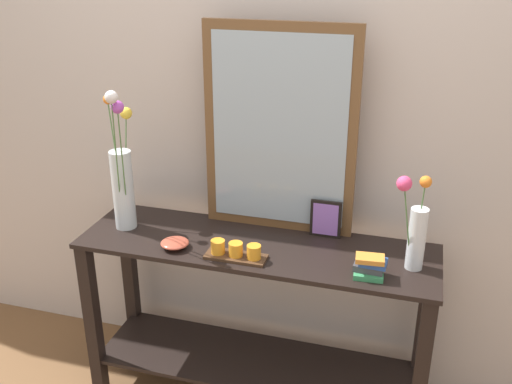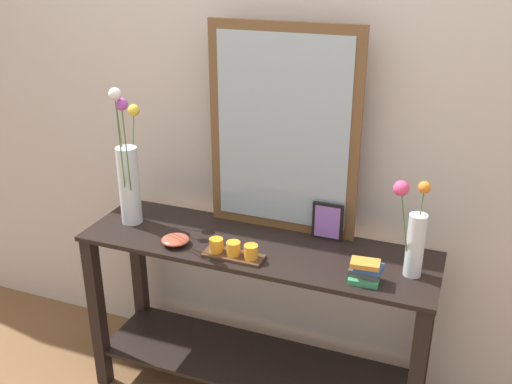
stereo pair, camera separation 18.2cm
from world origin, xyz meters
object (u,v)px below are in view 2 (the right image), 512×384
at_px(decorative_bowl, 175,240).
at_px(book_stack, 366,271).
at_px(candle_tray, 233,251).
at_px(tall_vase_left, 128,175).
at_px(vase_right, 414,235).
at_px(mirror_leaning, 283,132).
at_px(console_table, 256,308).
at_px(picture_frame_small, 328,222).

height_order(decorative_bowl, book_stack, book_stack).
bearing_deg(candle_tray, decorative_bowl, 177.66).
bearing_deg(tall_vase_left, vase_right, -0.44).
distance_m(mirror_leaning, vase_right, 0.67).
xyz_separation_m(console_table, book_stack, (0.47, -0.12, 0.35)).
bearing_deg(mirror_leaning, vase_right, -19.15).
relative_size(vase_right, picture_frame_small, 2.38).
distance_m(tall_vase_left, picture_frame_small, 0.87).
bearing_deg(book_stack, tall_vase_left, 173.95).
xyz_separation_m(decorative_bowl, book_stack, (0.78, 0.00, 0.02)).
bearing_deg(picture_frame_small, console_table, -149.81).
distance_m(vase_right, book_stack, 0.22).
distance_m(tall_vase_left, vase_right, 1.21).
distance_m(picture_frame_small, decorative_bowl, 0.63).
height_order(tall_vase_left, vase_right, tall_vase_left).
relative_size(tall_vase_left, picture_frame_small, 3.91).
bearing_deg(console_table, decorative_bowl, -158.82).
distance_m(decorative_bowl, book_stack, 0.78).
bearing_deg(book_stack, candle_tray, -178.67).
bearing_deg(tall_vase_left, mirror_leaning, 16.80).
relative_size(tall_vase_left, candle_tray, 2.62).
xyz_separation_m(vase_right, book_stack, (-0.15, -0.10, -0.13)).
bearing_deg(candle_tray, console_table, 71.17).
xyz_separation_m(mirror_leaning, decorative_bowl, (-0.35, -0.30, -0.41)).
height_order(console_table, mirror_leaning, mirror_leaning).
height_order(console_table, tall_vase_left, tall_vase_left).
bearing_deg(picture_frame_small, mirror_leaning, 170.92).
relative_size(picture_frame_small, book_stack, 1.34).
height_order(tall_vase_left, decorative_bowl, tall_vase_left).
bearing_deg(tall_vase_left, picture_frame_small, 10.50).
height_order(console_table, decorative_bowl, decorative_bowl).
xyz_separation_m(mirror_leaning, picture_frame_small, (0.21, -0.03, -0.35)).
bearing_deg(picture_frame_small, book_stack, -51.30).
bearing_deg(book_stack, vase_right, 35.06).
height_order(candle_tray, picture_frame_small, picture_frame_small).
height_order(mirror_leaning, decorative_bowl, mirror_leaning).
bearing_deg(mirror_leaning, console_table, -103.82).
bearing_deg(console_table, vase_right, -1.40).
bearing_deg(picture_frame_small, tall_vase_left, -169.50).
distance_m(console_table, tall_vase_left, 0.79).
height_order(vase_right, book_stack, vase_right).
relative_size(vase_right, decorative_bowl, 3.38).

